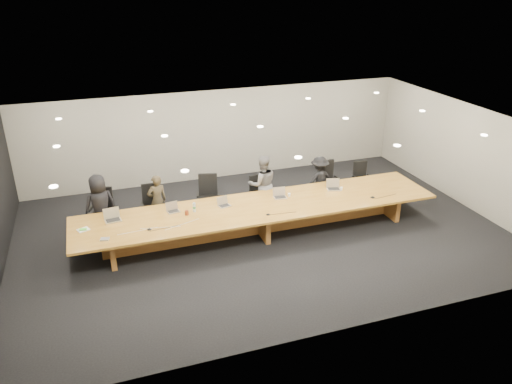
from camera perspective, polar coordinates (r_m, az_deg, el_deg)
The scene contains 28 objects.
ground at distance 12.61m, azimuth 0.44°, elevation -4.68°, with size 12.00×12.00×0.00m, color black.
back_wall at distance 15.61m, azimuth -4.43°, elevation 6.54°, with size 12.00×0.02×2.80m, color #B8B4A8.
conference_table at distance 12.37m, azimuth 0.45°, elevation -2.56°, with size 9.00×1.80×0.75m.
chair_far_left at distance 12.98m, azimuth -17.17°, elevation -2.08°, with size 0.59×0.59×1.16m, color black, non-canonical shape.
chair_left at distance 13.00m, azimuth -11.68°, elevation -1.55°, with size 0.57×0.57×1.11m, color black, non-canonical shape.
chair_mid_left at distance 13.21m, azimuth -5.46°, elevation -0.55°, with size 0.60×0.60×1.18m, color black, non-canonical shape.
chair_mid_right at distance 13.54m, azimuth 0.48°, elevation -0.18°, with size 0.52×0.52×1.02m, color black, non-canonical shape.
chair_right at distance 14.24m, azimuth 8.37°, elevation 1.16°, with size 0.60×0.60×1.19m, color black, non-canonical shape.
chair_far_right at distance 14.90m, azimuth 12.04°, elevation 1.52°, with size 0.51×0.51×1.00m, color black, non-canonical shape.
person_a at distance 12.74m, azimuth -17.39°, elevation -1.51°, with size 0.78×0.51×1.60m, color black.
person_b at distance 12.94m, azimuth -11.22°, elevation -0.98°, with size 0.50×0.33×1.38m, color #332A1B.
person_c at distance 13.38m, azimuth 0.75°, elevation 0.89°, with size 0.78×0.61×1.62m, color #5D5C5F.
person_d at distance 14.07m, azimuth 7.23°, elevation 1.36°, with size 0.89×0.51×1.38m, color black.
laptop_a at distance 11.95m, azimuth -16.09°, elevation -2.57°, with size 0.36×0.27×0.29m, color #B8AD8D, non-canonical shape.
laptop_b at distance 12.09m, azimuth -9.44°, elevation -1.75°, with size 0.29×0.21×0.23m, color tan, non-canonical shape.
laptop_c at distance 12.23m, azimuth -3.63°, elevation -1.14°, with size 0.29×0.21×0.23m, color tan, non-canonical shape.
laptop_d at distance 12.67m, azimuth 2.79°, elevation -0.13°, with size 0.32×0.24×0.26m, color beige, non-canonical shape.
laptop_e at distance 13.30m, azimuth 8.90°, elevation 0.82°, with size 0.35×0.25×0.28m, color #BDAD91, non-canonical shape.
water_bottle at distance 12.02m, azimuth -7.07°, elevation -1.76°, with size 0.07×0.07×0.23m, color #B5C6C3.
amber_mug at distance 11.91m, azimuth -7.93°, elevation -2.36°, with size 0.09×0.09×0.11m, color maroon.
paper_cup_near at distance 12.81m, azimuth 3.81°, elevation -0.32°, with size 0.07×0.07×0.08m, color white.
paper_cup_far at distance 13.32m, azimuth 9.72°, elevation 0.37°, with size 0.07×0.07×0.09m, color white.
notepad at distance 11.79m, azimuth -19.13°, elevation -4.10°, with size 0.25×0.20×0.01m, color silver.
lime_gadget at distance 11.77m, azimuth -19.16°, elevation -4.05°, with size 0.15×0.09×0.02m, color green.
av_box at distance 11.24m, azimuth -16.90°, elevation -5.17°, with size 0.18×0.14×0.03m, color #BCBBC1.
mic_left at distance 11.42m, azimuth -12.11°, elevation -4.15°, with size 0.11×0.11×0.03m, color black.
mic_center at distance 11.83m, azimuth 1.40°, elevation -2.55°, with size 0.10×0.10×0.03m, color black.
mic_right at distance 13.06m, azimuth 13.19°, elevation -0.56°, with size 0.12×0.12×0.03m, color black.
Camera 1 is at (-3.68, -10.45, 6.01)m, focal length 35.00 mm.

